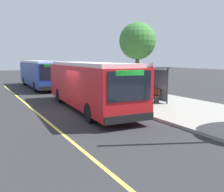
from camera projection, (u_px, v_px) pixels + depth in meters
The scene contains 10 objects.
ground_plane at pixel (78, 112), 15.02m from camera, with size 120.00×120.00×0.00m, color #2B2B2D.
sidewalk_curb at pixel (157, 103), 17.89m from camera, with size 44.00×6.40×0.15m, color gray.
lane_stripe_center at pixel (41, 116), 13.96m from camera, with size 36.00×0.14×0.01m, color #E0D64C.
transit_bus_main at pixel (89, 84), 15.82m from camera, with size 10.82×3.27×2.95m.
transit_bus_second at pixel (40, 73), 27.58m from camera, with size 11.41×2.92×2.95m.
bus_shelter at pixel (148, 77), 17.76m from camera, with size 2.90×1.60×2.48m.
waiting_bench at pixel (151, 95), 17.85m from camera, with size 1.60×0.48×0.95m.
route_sign_post at pixel (152, 80), 14.78m from camera, with size 0.44×0.08×2.80m.
pedestrian_commuter at pixel (132, 90), 16.44m from camera, with size 0.24×0.40×1.69m.
street_tree_near_shelter at pixel (138, 41), 23.37m from camera, with size 3.44×3.44×6.38m.
Camera 1 is at (13.84, -5.38, 3.18)m, focal length 40.19 mm.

